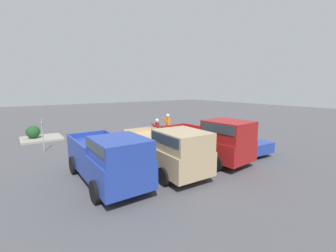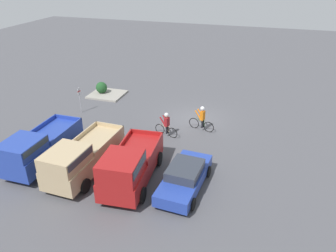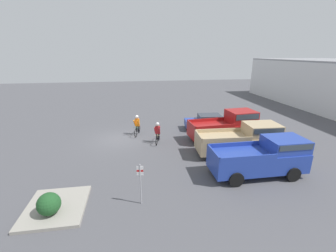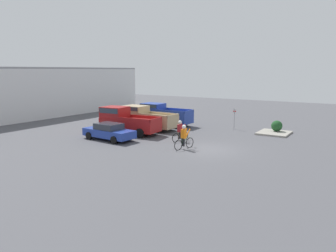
# 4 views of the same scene
# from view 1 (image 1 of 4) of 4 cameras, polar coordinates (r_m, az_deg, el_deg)

# --- Properties ---
(ground_plane) EXTENTS (80.00, 80.00, 0.00)m
(ground_plane) POSITION_cam_1_polar(r_m,az_deg,el_deg) (20.30, -4.41, -1.56)
(ground_plane) COLOR #4C4C51
(sedan_0) EXTENTS (2.13, 4.56, 1.35)m
(sedan_0) POSITION_cam_1_polar(r_m,az_deg,el_deg) (14.94, 16.54, -3.39)
(sedan_0) COLOR #233D9E
(sedan_0) RESTS_ON ground_plane
(pickup_truck_0) EXTENTS (2.52, 5.48, 2.34)m
(pickup_truck_0) POSITION_cam_1_polar(r_m,az_deg,el_deg) (12.41, 10.85, -3.39)
(pickup_truck_0) COLOR maroon
(pickup_truck_0) RESTS_ON ground_plane
(pickup_truck_1) EXTENTS (2.31, 5.66, 2.16)m
(pickup_truck_1) POSITION_cam_1_polar(r_m,az_deg,el_deg) (10.69, -0.33, -5.77)
(pickup_truck_1) COLOR tan
(pickup_truck_1) RESTS_ON ground_plane
(pickup_truck_2) EXTENTS (2.16, 5.36, 2.18)m
(pickup_truck_2) POSITION_cam_1_polar(r_m,az_deg,el_deg) (9.64, -14.93, -7.74)
(pickup_truck_2) COLOR #233D9E
(pickup_truck_2) RESTS_ON ground_plane
(cyclist_0) EXTENTS (1.69, 0.58, 1.69)m
(cyclist_0) POSITION_cam_1_polar(r_m,az_deg,el_deg) (16.94, -2.80, -0.81)
(cyclist_0) COLOR black
(cyclist_0) RESTS_ON ground_plane
(cyclist_1) EXTENTS (1.85, 0.62, 1.78)m
(cyclist_1) POSITION_cam_1_polar(r_m,az_deg,el_deg) (19.31, -0.04, 0.63)
(cyclist_1) COLOR black
(cyclist_1) RESTS_ON ground_plane
(fire_lane_sign) EXTENTS (0.07, 0.30, 2.05)m
(fire_lane_sign) POSITION_cam_1_polar(r_m,az_deg,el_deg) (16.02, -29.24, -1.30)
(fire_lane_sign) COLOR #9E9EA3
(fire_lane_sign) RESTS_ON ground_plane
(curb_island) EXTENTS (2.86, 2.61, 0.15)m
(curb_island) POSITION_cam_1_polar(r_m,az_deg,el_deg) (20.02, -29.43, -2.75)
(curb_island) COLOR gray
(curb_island) RESTS_ON ground_plane
(shrub) EXTENTS (0.97, 0.97, 0.97)m
(shrub) POSITION_cam_1_polar(r_m,az_deg,el_deg) (19.94, -31.08, -1.30)
(shrub) COLOR #1E4C23
(shrub) RESTS_ON curb_island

